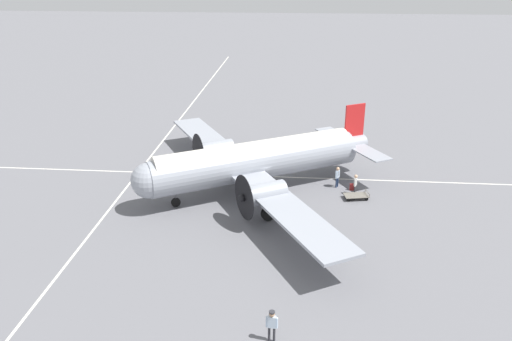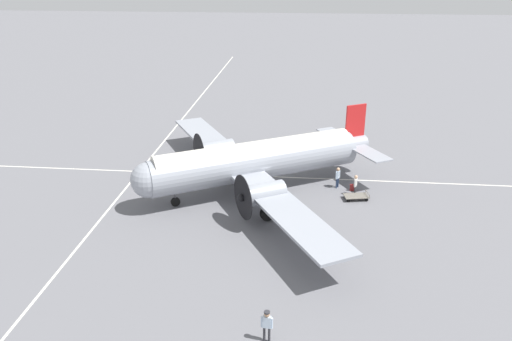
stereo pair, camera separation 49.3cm
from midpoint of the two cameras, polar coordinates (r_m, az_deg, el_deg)
name	(u,v)px [view 2 (the right image)]	position (r m, az deg, el deg)	size (l,w,h in m)	color
ground_plane	(256,191)	(39.45, 0.36, -2.35)	(300.00, 300.00, 0.00)	slate
apron_line_eastwest	(259,176)	(42.14, 0.73, -0.65)	(120.00, 0.16, 0.01)	silver
apron_line_northsouth	(128,185)	(41.64, -14.10, -1.67)	(0.16, 120.00, 0.01)	silver
airliner_main	(251,161)	(38.26, -0.23, 1.06)	(19.68, 25.64, 6.03)	#9399A3
crew_foreground	(267,323)	(24.46, 1.85, -17.00)	(0.59, 0.32, 1.73)	#2D2D33
passenger_boarding	(356,183)	(39.10, 11.67, -1.42)	(0.29, 0.56, 1.69)	#2D2D33
ramp_agent	(338,175)	(40.20, 9.68, -0.56)	(0.38, 0.51, 1.72)	navy
suitcase_near_door	(353,188)	(40.18, 11.36, -1.92)	(0.48, 0.20, 0.58)	maroon
baggage_cart	(356,196)	(38.78, 11.75, -2.89)	(1.99, 1.39, 0.56)	#6B665B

